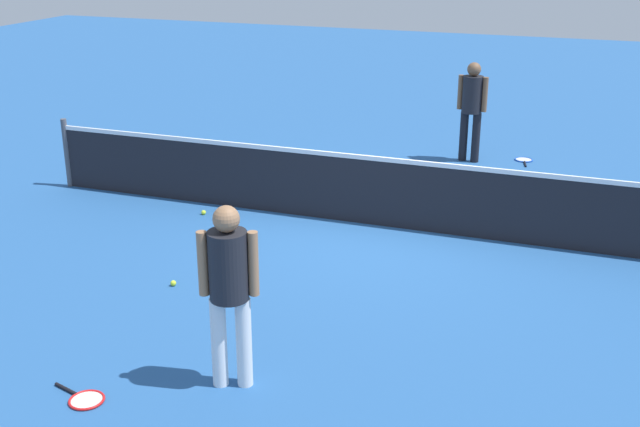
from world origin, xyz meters
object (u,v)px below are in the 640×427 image
Objects in this scene: tennis_ball_baseline at (204,212)px; player_near_side at (229,282)px; tennis_racket_near_player at (85,399)px; tennis_racket_far_player at (524,160)px; tennis_ball_midcourt at (173,283)px; player_far_side at (472,103)px.

player_near_side is at bearing -58.73° from tennis_ball_baseline.
tennis_ball_baseline is at bearing 105.25° from tennis_racket_near_player.
tennis_ball_baseline is (-3.93, -4.32, 0.02)m from tennis_racket_far_player.
player_near_side is 25.76× the size of tennis_ball_midcourt.
player_far_side is at bearing -159.59° from tennis_racket_far_player.
tennis_ball_midcourt is at bearing 100.97° from tennis_racket_near_player.
player_far_side is (0.70, 7.81, 0.00)m from player_near_side.
tennis_racket_far_player is 7.25m from tennis_ball_midcourt.
tennis_ball_baseline is (-1.23, 4.51, 0.02)m from tennis_racket_near_player.
tennis_ball_baseline is (-3.03, -3.98, -0.98)m from player_far_side.
player_near_side is at bearing -95.12° from player_far_side.
tennis_ball_midcourt is (-1.54, 1.62, -0.98)m from player_near_side.
tennis_ball_midcourt is at bearing -109.93° from player_far_side.
player_far_side is 6.66m from tennis_ball_midcourt.
player_far_side is 2.81× the size of tennis_racket_far_player.
player_near_side is at bearing -101.15° from tennis_racket_far_player.
tennis_ball_midcourt is at bearing -115.76° from tennis_racket_far_player.
player_far_side is 1.39m from tennis_racket_far_player.
player_far_side reaches higher than tennis_ball_midcourt.
tennis_racket_far_player is at bearing 20.41° from player_far_side.
player_near_side is 4.59m from tennis_ball_baseline.
tennis_racket_far_player is at bearing 64.24° from tennis_ball_midcourt.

